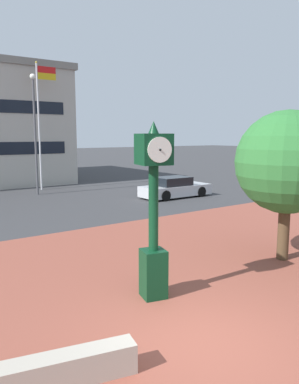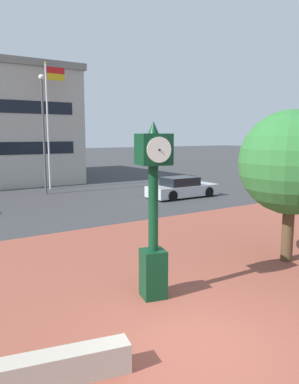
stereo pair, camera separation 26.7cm
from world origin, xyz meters
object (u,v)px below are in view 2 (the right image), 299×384
object	(u,v)px
flagpole_primary	(49,117)
street_lamp_post	(43,123)
plaza_tree	(292,165)
car_street_far	(182,188)
street_clock	(153,209)

from	to	relation	value
flagpole_primary	street_lamp_post	xyz separation A→B (m)	(-1.10, -2.04, -0.48)
plaza_tree	flagpole_primary	bearing A→B (deg)	92.73
street_lamp_post	plaza_tree	bearing A→B (deg)	-83.26
car_street_far	street_lamp_post	bearing A→B (deg)	-131.48
street_clock	street_lamp_post	size ratio (longest dim) A/B	0.54
car_street_far	flagpole_primary	size ratio (longest dim) A/B	0.52
plaza_tree	street_lamp_post	world-z (taller)	street_lamp_post
plaza_tree	flagpole_primary	distance (m)	19.21
street_lamp_post	street_clock	bearing A→B (deg)	-100.21
street_clock	car_street_far	xyz separation A→B (m)	(9.69, 11.09, -1.56)
car_street_far	flagpole_primary	world-z (taller)	flagpole_primary
street_clock	flagpole_primary	xyz separation A→B (m)	(4.17, 19.10, 2.92)
plaza_tree	car_street_far	distance (m)	12.22
plaza_tree	car_street_far	size ratio (longest dim) A/B	1.01
street_clock	car_street_far	size ratio (longest dim) A/B	0.91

